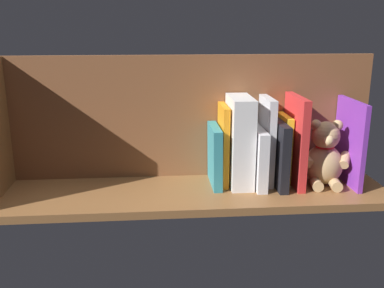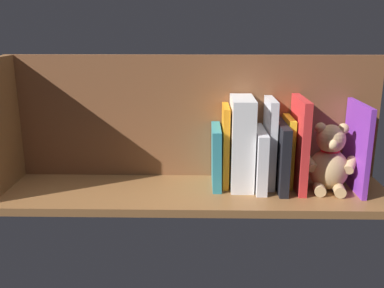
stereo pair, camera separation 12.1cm
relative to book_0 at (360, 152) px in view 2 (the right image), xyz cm
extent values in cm
cube|color=brown|center=(48.16, 4.05, -11.10)|extent=(111.15, 29.04, 2.20)
cube|color=brown|center=(48.16, -8.22, 8.44)|extent=(111.15, 1.50, 36.88)
cube|color=red|center=(0.00, 0.00, 0.00)|extent=(2.08, 14.13, 20.04)
cube|color=purple|center=(1.94, 2.33, 2.37)|extent=(1.39, 18.78, 24.74)
ellipsoid|color=tan|center=(9.50, 2.91, -4.15)|extent=(12.44, 11.45, 11.70)
sphere|color=tan|center=(9.50, 2.91, 4.72)|extent=(8.04, 8.04, 8.04)
sphere|color=tan|center=(6.51, 3.35, 7.73)|extent=(3.11, 3.11, 3.11)
sphere|color=tan|center=(12.48, 2.47, 7.73)|extent=(3.11, 3.11, 3.11)
sphere|color=#DBB77F|center=(9.99, 6.30, 4.11)|extent=(3.11, 3.11, 3.11)
cylinder|color=tan|center=(4.21, 5.17, -2.10)|extent=(5.14, 6.36, 4.33)
cylinder|color=tan|center=(15.21, 3.55, -2.10)|extent=(3.85, 6.18, 4.33)
cylinder|color=tan|center=(7.61, 8.21, -8.45)|extent=(3.71, 4.79, 3.11)
cylinder|color=tan|center=(12.82, 7.45, -8.45)|extent=(3.71, 4.79, 3.11)
torus|color=red|center=(9.50, 2.91, 1.52)|extent=(6.06, 6.06, 0.91)
cube|color=red|center=(17.98, 1.60, 2.97)|extent=(2.18, 17.34, 25.95)
cube|color=yellow|center=(20.48, -1.16, -0.05)|extent=(1.87, 11.81, 19.91)
cube|color=black|center=(23.12, 1.93, -0.55)|extent=(2.48, 17.99, 18.91)
cube|color=silver|center=(25.95, -0.46, 2.66)|extent=(2.25, 13.21, 25.32)
cube|color=silver|center=(28.99, 1.48, -1.55)|extent=(2.89, 17.08, 16.89)
cube|color=white|center=(34.08, 0.68, 2.91)|extent=(6.33, 15.30, 25.83)
cube|color=orange|center=(38.60, -0.81, 1.61)|extent=(1.78, 12.50, 23.23)
cube|color=teal|center=(41.20, 0.39, -1.31)|extent=(2.75, 14.91, 17.43)
camera|label=1|loc=(58.02, 120.38, 36.23)|focal=40.88mm
camera|label=2|loc=(45.91, 120.77, 36.23)|focal=40.88mm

